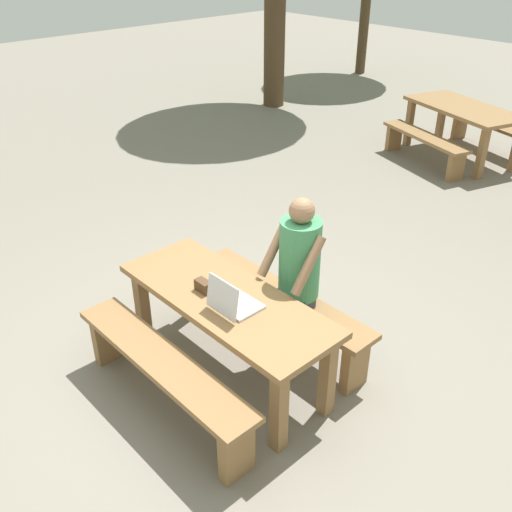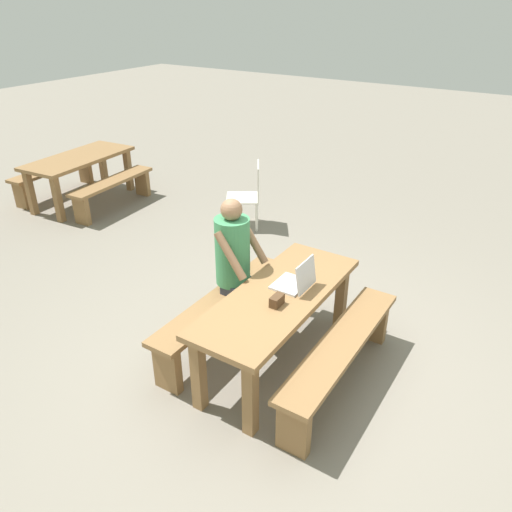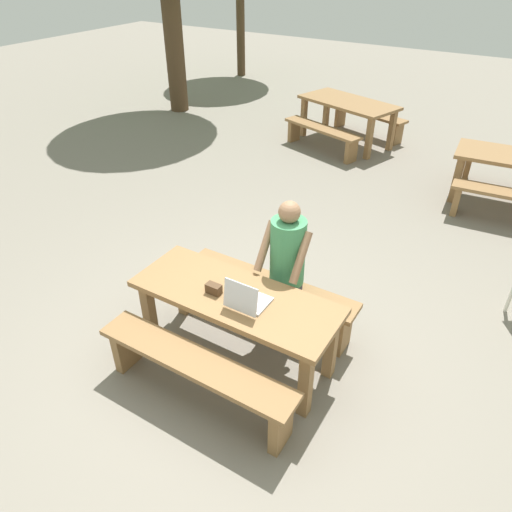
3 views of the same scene
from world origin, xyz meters
name	(u,v)px [view 1 (image 1 of 3)]	position (x,y,z in m)	size (l,w,h in m)	color
ground_plane	(228,371)	(0.00, 0.00, 0.00)	(30.00, 30.00, 0.00)	gray
picnic_table_front	(226,310)	(0.00, 0.00, 0.59)	(1.76, 0.67, 0.71)	olive
bench_near	(163,372)	(0.00, -0.58, 0.35)	(1.72, 0.30, 0.47)	olive
bench_far	(282,305)	(0.00, 0.58, 0.35)	(1.72, 0.30, 0.47)	olive
laptop	(232,302)	(0.16, -0.07, 0.77)	(0.30, 0.29, 0.27)	silver
small_pouch	(203,286)	(-0.16, -0.08, 0.75)	(0.13, 0.07, 0.08)	#4C331E
person_seated	(296,268)	(0.17, 0.54, 0.79)	(0.42, 0.41, 1.35)	#333847
picnic_table_mid	(463,115)	(-1.25, 5.51, 0.64)	(1.88, 1.31, 0.75)	olive
bench_mid_south	(424,143)	(-1.45, 4.90, 0.32)	(1.56, 0.76, 0.43)	olive
bench_mid_north	(493,131)	(-1.06, 6.12, 0.32)	(1.56, 0.76, 0.43)	olive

